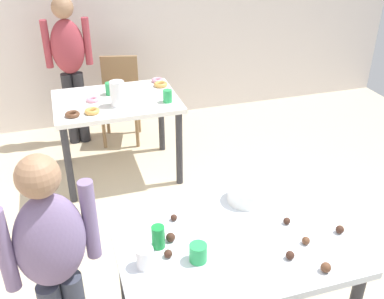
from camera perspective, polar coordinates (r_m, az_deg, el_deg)
name	(u,v)px	position (r m, az deg, el deg)	size (l,w,h in m)	color
wall_back	(131,4)	(5.07, -7.73, 17.90)	(6.40, 0.10, 2.60)	silver
dining_table_near	(232,255)	(2.40, 5.10, -13.26)	(1.17, 0.83, 0.75)	silver
dining_table_far	(117,111)	(4.02, -9.53, 4.91)	(1.07, 0.78, 0.75)	white
chair_far_table	(120,94)	(4.77, -9.12, 7.01)	(0.49, 0.49, 0.87)	olive
person_girl_near	(55,263)	(2.20, -17.06, -13.60)	(0.45, 0.28, 1.37)	#383D4C
person_adult_far	(69,60)	(4.63, -15.33, 10.95)	(0.45, 0.21, 1.50)	#28282D
mixing_bowl	(246,194)	(2.59, 6.95, -5.62)	(0.22, 0.22, 0.09)	white
soda_can	(158,237)	(2.26, -4.32, -11.03)	(0.07, 0.07, 0.12)	#198438
fork_near	(239,233)	(2.38, 5.96, -10.53)	(0.17, 0.02, 0.01)	silver
cup_near_0	(145,258)	(2.16, -6.01, -13.53)	(0.08, 0.08, 0.10)	white
cup_near_1	(198,253)	(2.19, 0.79, -13.02)	(0.09, 0.09, 0.09)	green
cake_ball_0	(306,241)	(2.36, 14.28, -11.18)	(0.04, 0.04, 0.04)	brown
cake_ball_1	(290,255)	(2.26, 12.37, -13.01)	(0.04, 0.04, 0.04)	#3D2319
cake_ball_2	(326,267)	(2.23, 16.66, -14.18)	(0.05, 0.05, 0.05)	brown
cake_ball_3	(168,254)	(2.22, -3.06, -13.11)	(0.04, 0.04, 0.04)	#3D2319
cake_ball_4	(161,233)	(2.35, -3.96, -10.52)	(0.04, 0.04, 0.04)	#3D2319
cake_ball_5	(174,218)	(2.44, -2.32, -8.64)	(0.04, 0.04, 0.04)	#3D2319
cake_ball_6	(287,221)	(2.47, 11.97, -8.88)	(0.04, 0.04, 0.04)	#3D2319
cake_ball_7	(340,230)	(2.48, 18.29, -9.65)	(0.04, 0.04, 0.04)	#3D2319
cake_ball_8	(171,237)	(2.31, -2.74, -11.09)	(0.05, 0.05, 0.05)	#3D2319
pitcher_far	(117,94)	(3.81, -9.47, 7.02)	(0.12, 0.12, 0.21)	white
cup_far_0	(168,96)	(3.85, -3.13, 6.81)	(0.08, 0.08, 0.11)	green
cup_far_1	(110,89)	(4.07, -10.37, 7.64)	(0.09, 0.09, 0.11)	green
donut_far_0	(161,84)	(4.22, -4.00, 8.28)	(0.13, 0.13, 0.04)	gold
donut_far_1	(72,114)	(3.72, -14.98, 4.35)	(0.12, 0.12, 0.03)	brown
donut_far_2	(93,100)	(3.97, -12.54, 6.23)	(0.11, 0.11, 0.03)	pink
donut_far_3	(92,111)	(3.74, -12.59, 4.79)	(0.12, 0.12, 0.04)	gold
donut_far_4	(157,80)	(4.33, -4.42, 8.79)	(0.11, 0.11, 0.03)	pink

